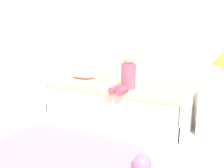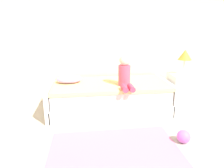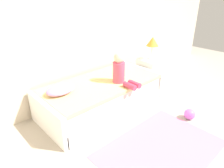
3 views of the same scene
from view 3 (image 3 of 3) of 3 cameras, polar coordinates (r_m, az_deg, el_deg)
name	(u,v)px [view 3 (image 3 of 3)]	position (r m, az deg, el deg)	size (l,w,h in m)	color
wall_rear	(104,16)	(3.95, -2.35, 18.40)	(7.20, 0.10, 2.90)	beige
bed	(102,96)	(3.51, -2.78, -3.23)	(2.11, 1.00, 0.50)	white
nightstand	(150,72)	(4.40, 10.55, 3.22)	(0.44, 0.44, 0.60)	white
table_lamp	(153,43)	(4.21, 11.23, 11.28)	(0.24, 0.24, 0.45)	silver
child_figure	(121,71)	(3.29, 2.50, 3.63)	(0.20, 0.51, 0.50)	#E04C6B
pillow	(61,89)	(3.09, -14.14, -1.49)	(0.44, 0.30, 0.13)	#EA8CC6
toy_ball	(190,114)	(3.53, 20.84, -7.87)	(0.17, 0.17, 0.17)	#CC66D8
area_rug	(161,149)	(2.88, 13.43, -17.19)	(1.60, 1.10, 0.01)	pink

